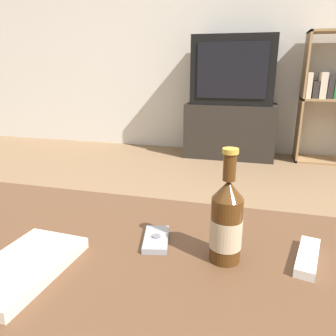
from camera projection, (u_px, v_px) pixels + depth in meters
name	position (u px, v px, depth m)	size (l,w,h in m)	color
back_wall	(227.00, 23.00, 3.27)	(8.00, 0.05, 2.60)	beige
coffee_table	(82.00, 281.00, 0.75)	(1.31, 0.71, 0.49)	brown
tv_stand	(230.00, 131.00, 3.30)	(0.88, 0.39, 0.54)	#28231E
television	(233.00, 70.00, 3.13)	(0.77, 0.38, 0.63)	black
bookshelf	(330.00, 95.00, 3.03)	(0.52, 0.30, 1.19)	#99754C
beer_bottle	(226.00, 222.00, 0.68)	(0.07, 0.07, 0.25)	#47280F
cell_phone	(156.00, 239.00, 0.78)	(0.08, 0.12, 0.02)	gray
remote_control	(308.00, 257.00, 0.70)	(0.07, 0.15, 0.02)	white
table_book	(23.00, 267.00, 0.66)	(0.16, 0.26, 0.02)	beige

